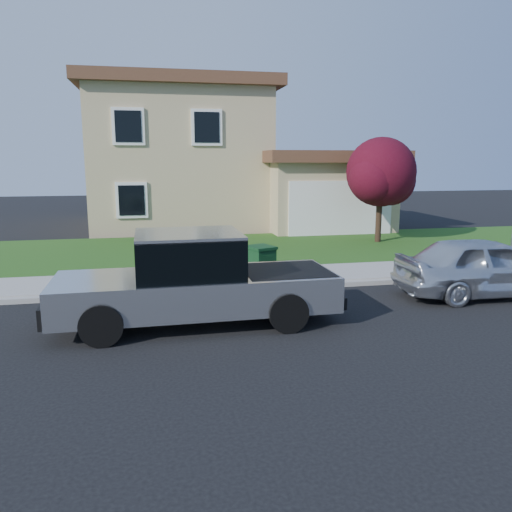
# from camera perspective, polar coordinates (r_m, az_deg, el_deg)

# --- Properties ---
(ground) EXTENTS (80.00, 80.00, 0.00)m
(ground) POSITION_cam_1_polar(r_m,az_deg,el_deg) (9.73, -3.40, -8.63)
(ground) COLOR black
(ground) RESTS_ON ground
(curb) EXTENTS (40.00, 0.20, 0.12)m
(curb) POSITION_cam_1_polar(r_m,az_deg,el_deg) (12.61, -0.76, -3.75)
(curb) COLOR gray
(curb) RESTS_ON ground
(sidewalk) EXTENTS (40.00, 2.00, 0.15)m
(sidewalk) POSITION_cam_1_polar(r_m,az_deg,el_deg) (13.65, -1.63, -2.55)
(sidewalk) COLOR gray
(sidewalk) RESTS_ON ground
(lawn) EXTENTS (40.00, 7.00, 0.10)m
(lawn) POSITION_cam_1_polar(r_m,az_deg,el_deg) (18.02, -4.09, 0.64)
(lawn) COLOR #183F12
(lawn) RESTS_ON ground
(house) EXTENTS (14.00, 11.30, 6.85)m
(house) POSITION_cam_1_polar(r_m,az_deg,el_deg) (25.60, -5.81, 10.66)
(house) COLOR tan
(house) RESTS_ON ground
(pickup_truck) EXTENTS (5.70, 2.20, 1.86)m
(pickup_truck) POSITION_cam_1_polar(r_m,az_deg,el_deg) (10.02, -6.95, -2.92)
(pickup_truck) COLOR black
(pickup_truck) RESTS_ON ground
(woman) EXTENTS (0.65, 0.49, 1.78)m
(woman) POSITION_cam_1_polar(r_m,az_deg,el_deg) (11.23, -10.68, -1.67)
(woman) COLOR #E59B7D
(woman) RESTS_ON ground
(sedan) EXTENTS (4.37, 1.91, 1.46)m
(sedan) POSITION_cam_1_polar(r_m,az_deg,el_deg) (13.22, 24.78, -1.09)
(sedan) COLOR silver
(sedan) RESTS_ON ground
(ornamental_tree) EXTENTS (2.93, 2.64, 4.02)m
(ornamental_tree) POSITION_cam_1_polar(r_m,az_deg,el_deg) (19.98, 14.16, 8.92)
(ornamental_tree) COLOR black
(ornamental_tree) RESTS_ON lawn
(trash_bin) EXTENTS (0.79, 0.84, 0.96)m
(trash_bin) POSITION_cam_1_polar(r_m,az_deg,el_deg) (12.73, 0.57, -0.95)
(trash_bin) COLOR #0E3516
(trash_bin) RESTS_ON sidewalk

